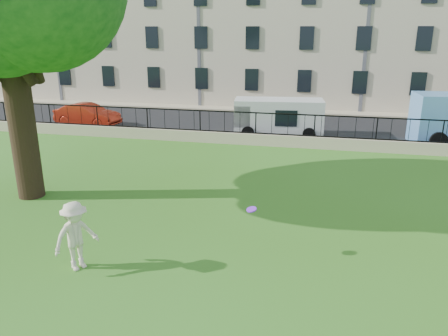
% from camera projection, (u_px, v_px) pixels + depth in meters
% --- Properties ---
extents(ground, '(120.00, 120.00, 0.00)m').
position_uv_depth(ground, '(188.00, 254.00, 11.84)').
color(ground, '#376C19').
rests_on(ground, ground).
extents(retaining_wall, '(50.00, 0.40, 0.60)m').
position_uv_depth(retaining_wall, '(255.00, 139.00, 22.90)').
color(retaining_wall, tan).
rests_on(retaining_wall, ground).
extents(iron_railing, '(50.00, 0.05, 1.13)m').
position_uv_depth(iron_railing, '(256.00, 123.00, 22.64)').
color(iron_railing, black).
rests_on(iron_railing, retaining_wall).
extents(street, '(60.00, 9.00, 0.01)m').
position_uv_depth(street, '(267.00, 126.00, 27.36)').
color(street, black).
rests_on(street, ground).
extents(sidewalk, '(60.00, 1.40, 0.12)m').
position_uv_depth(sidewalk, '(276.00, 111.00, 32.18)').
color(sidewalk, tan).
rests_on(sidewalk, ground).
extents(building_row, '(56.40, 10.40, 13.80)m').
position_uv_depth(building_row, '(286.00, 15.00, 35.35)').
color(building_row, '#B6AC91').
rests_on(building_row, ground).
extents(man, '(1.19, 1.35, 1.81)m').
position_uv_depth(man, '(76.00, 236.00, 10.88)').
color(man, beige).
rests_on(man, ground).
extents(frisbee, '(0.31, 0.32, 0.12)m').
position_uv_depth(frisbee, '(252.00, 209.00, 11.42)').
color(frisbee, '#8229ED').
extents(red_sedan, '(4.31, 1.94, 1.37)m').
position_uv_depth(red_sedan, '(87.00, 115.00, 27.31)').
color(red_sedan, '#B12915').
rests_on(red_sedan, street).
extents(white_van, '(5.10, 2.46, 2.07)m').
position_uv_depth(white_van, '(278.00, 118.00, 24.72)').
color(white_van, silver).
rests_on(white_van, street).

